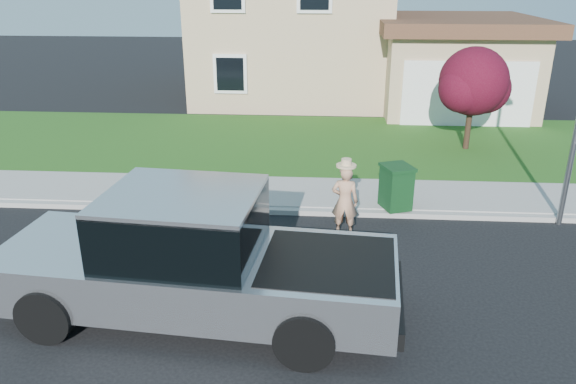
% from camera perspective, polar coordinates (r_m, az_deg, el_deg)
% --- Properties ---
extents(ground, '(80.00, 80.00, 0.00)m').
position_cam_1_polar(ground, '(10.65, -4.81, -8.39)').
color(ground, black).
rests_on(ground, ground).
extents(curb, '(40.00, 0.20, 0.12)m').
position_cam_1_polar(curb, '(13.11, 1.37, -2.01)').
color(curb, gray).
rests_on(curb, ground).
extents(sidewalk, '(40.00, 2.00, 0.15)m').
position_cam_1_polar(sidewalk, '(14.12, 1.58, -0.17)').
color(sidewalk, gray).
rests_on(sidewalk, ground).
extents(lawn, '(40.00, 7.00, 0.10)m').
position_cam_1_polar(lawn, '(18.38, 2.18, 4.94)').
color(lawn, '#1E4914').
rests_on(lawn, ground).
extents(house, '(14.00, 11.30, 6.85)m').
position_cam_1_polar(house, '(25.58, 3.63, 16.73)').
color(house, tan).
rests_on(house, ground).
extents(pickup_truck, '(6.71, 2.81, 2.15)m').
position_cam_1_polar(pickup_truck, '(9.13, -9.54, -6.85)').
color(pickup_truck, black).
rests_on(pickup_truck, ground).
extents(woman, '(0.61, 0.43, 1.72)m').
position_cam_1_polar(woman, '(11.85, 5.80, -0.80)').
color(woman, tan).
rests_on(woman, ground).
extents(ornamental_tree, '(2.28, 2.06, 3.13)m').
position_cam_1_polar(ornamental_tree, '(18.12, 18.40, 10.31)').
color(ornamental_tree, black).
rests_on(ornamental_tree, lawn).
extents(trash_bin, '(0.84, 0.90, 1.03)m').
position_cam_1_polar(trash_bin, '(13.16, 10.93, 0.55)').
color(trash_bin, '#0E3415').
rests_on(trash_bin, sidewalk).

